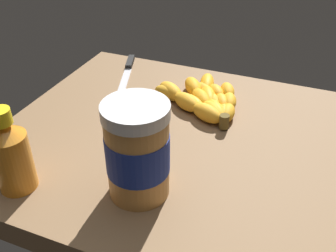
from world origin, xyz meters
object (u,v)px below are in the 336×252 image
honey_bottle (11,154)px  banana_bunch (205,100)px  butter_knife (128,70)px  peanut_butter_jar (138,151)px

honey_bottle → banana_bunch: bearing=-120.1°
banana_bunch → honey_bottle: honey_bottle is taller
butter_knife → honey_bottle: bearing=93.5°
peanut_butter_jar → butter_knife: 45.83cm
peanut_butter_jar → butter_knife: (22.23, -39.30, -7.82)cm
banana_bunch → honey_bottle: bearing=59.9°
butter_knife → peanut_butter_jar: bearing=119.5°
honey_bottle → peanut_butter_jar: bearing=-161.3°
peanut_butter_jar → banana_bunch: bearing=-93.5°
banana_bunch → peanut_butter_jar: bearing=86.5°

